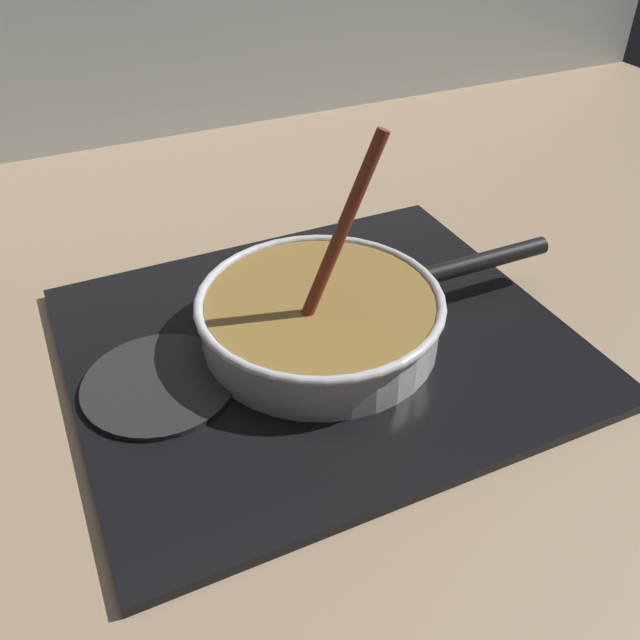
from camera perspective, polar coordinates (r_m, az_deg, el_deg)
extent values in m
cube|color=#9E8466|center=(0.75, -0.39, -7.57)|extent=(2.40, 1.60, 0.04)
cube|color=black|center=(0.79, 0.00, -1.95)|extent=(0.56, 0.48, 0.01)
torus|color=#592D0C|center=(0.79, 0.00, -1.38)|extent=(0.20, 0.20, 0.01)
cylinder|color=#262628|center=(0.75, -13.30, -5.18)|extent=(0.16, 0.16, 0.01)
cylinder|color=silver|center=(0.77, 0.00, 0.00)|extent=(0.27, 0.27, 0.06)
cylinder|color=olive|center=(0.77, 0.00, 0.24)|extent=(0.26, 0.26, 0.05)
torus|color=silver|center=(0.76, 0.00, 1.68)|extent=(0.28, 0.28, 0.01)
cylinder|color=black|center=(0.86, 13.65, 4.87)|extent=(0.18, 0.02, 0.02)
cylinder|color=#E5CC7A|center=(0.76, 1.30, 1.14)|extent=(0.03, 0.03, 0.01)
cylinder|color=#E5CC7A|center=(0.69, 4.48, -3.44)|extent=(0.03, 0.03, 0.01)
cylinder|color=#E5CC7A|center=(0.75, 7.87, 0.03)|extent=(0.04, 0.04, 0.01)
cylinder|color=#EDD88C|center=(0.70, 0.80, -2.52)|extent=(0.03, 0.03, 0.01)
cylinder|color=beige|center=(0.77, -4.73, 1.43)|extent=(0.03, 0.03, 0.01)
cylinder|color=beige|center=(0.74, 1.99, -0.55)|extent=(0.04, 0.04, 0.01)
cylinder|color=maroon|center=(0.70, 1.70, 7.16)|extent=(0.10, 0.02, 0.22)
cube|color=brown|center=(0.74, -1.49, -0.47)|extent=(0.05, 0.03, 0.01)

